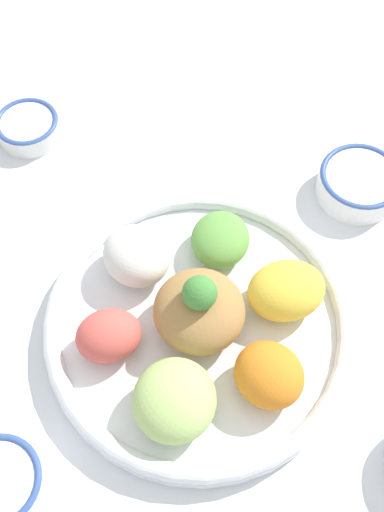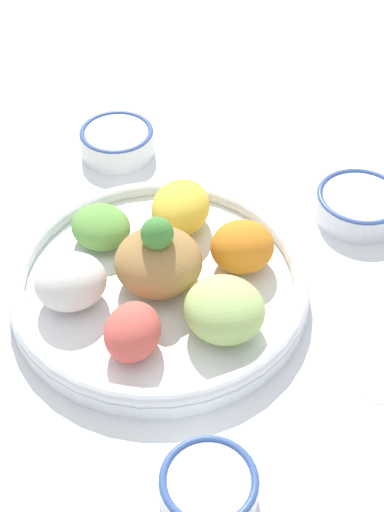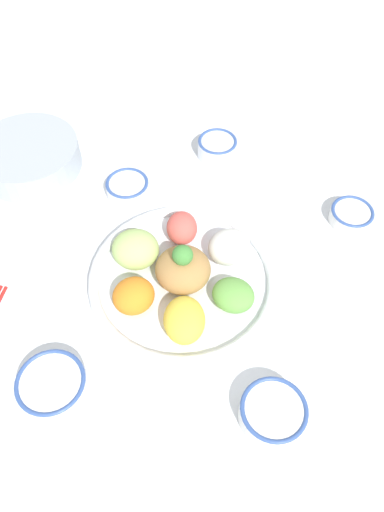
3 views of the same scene
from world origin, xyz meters
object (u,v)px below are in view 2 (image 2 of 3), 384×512
(salad_platter, at_px, (161,276))
(sauce_bowl_far, at_px, (117,140))
(rice_bowl_blue, at_px, (209,487))
(sauce_bowl_dark, at_px, (359,204))

(salad_platter, bearing_deg, sauce_bowl_far, 120.35)
(rice_bowl_blue, relative_size, sauce_bowl_dark, 0.80)
(salad_platter, xyz_separation_m, sauce_bowl_dark, (0.21, 0.21, -0.01))
(salad_platter, relative_size, sauce_bowl_far, 3.29)
(sauce_bowl_dark, relative_size, sauce_bowl_far, 1.07)
(rice_bowl_blue, distance_m, sauce_bowl_dark, 0.45)
(sauce_bowl_dark, bearing_deg, rice_bowl_blue, -101.33)
(sauce_bowl_dark, height_order, sauce_bowl_far, sauce_bowl_far)
(sauce_bowl_dark, xyz_separation_m, sauce_bowl_far, (-0.36, 0.04, 0.00))
(rice_bowl_blue, height_order, sauce_bowl_far, sauce_bowl_far)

